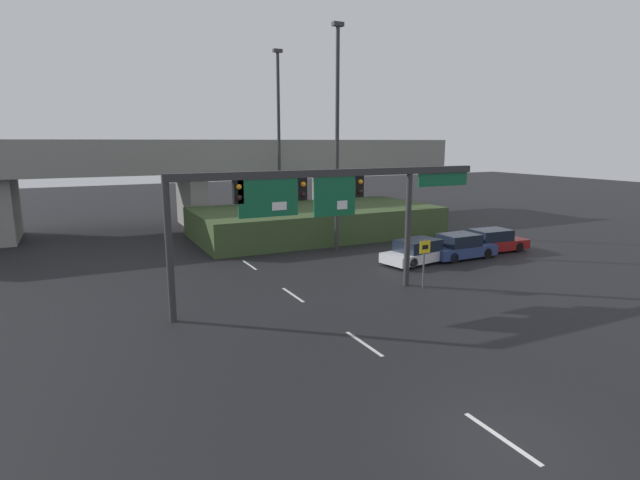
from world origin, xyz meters
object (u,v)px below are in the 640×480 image
at_px(speed_limit_sign, 424,257).
at_px(highway_light_pole_near, 337,135).
at_px(signal_gantry, 323,195).
at_px(highway_light_pole_far, 279,138).
at_px(parked_sedan_near_right, 419,252).
at_px(parked_sedan_mid_right, 460,247).
at_px(parked_sedan_far_right, 492,241).

relative_size(speed_limit_sign, highway_light_pole_near, 0.17).
height_order(signal_gantry, highway_light_pole_near, highway_light_pole_near).
distance_m(signal_gantry, highway_light_pole_far, 17.84).
xyz_separation_m(signal_gantry, highway_light_pole_near, (5.31, 8.66, 2.70)).
bearing_deg(signal_gantry, highway_light_pole_far, 74.47).
bearing_deg(parked_sedan_near_right, highway_light_pole_near, 108.78).
height_order(signal_gantry, parked_sedan_mid_right, signal_gantry).
bearing_deg(parked_sedan_near_right, speed_limit_sign, -135.07).
relative_size(signal_gantry, speed_limit_sign, 6.21).
bearing_deg(parked_sedan_near_right, highway_light_pole_far, 94.10).
height_order(highway_light_pole_near, parked_sedan_mid_right, highway_light_pole_near).
bearing_deg(speed_limit_sign, parked_sedan_mid_right, 34.88).
relative_size(highway_light_pole_near, parked_sedan_near_right, 2.79).
relative_size(highway_light_pole_near, highway_light_pole_far, 1.02).
bearing_deg(parked_sedan_near_right, signal_gantry, -165.96).
height_order(signal_gantry, parked_sedan_near_right, signal_gantry).
relative_size(highway_light_pole_far, parked_sedan_near_right, 2.73).
xyz_separation_m(parked_sedan_near_right, parked_sedan_mid_right, (2.95, -0.16, 0.04)).
xyz_separation_m(speed_limit_sign, parked_sedan_near_right, (3.05, 4.35, -0.92)).
distance_m(highway_light_pole_near, parked_sedan_mid_right, 10.23).
distance_m(speed_limit_sign, highway_light_pole_far, 18.64).
xyz_separation_m(speed_limit_sign, highway_light_pole_far, (-0.31, 17.75, 5.66)).
height_order(signal_gantry, parked_sedan_far_right, signal_gantry).
bearing_deg(highway_light_pole_near, signal_gantry, -121.53).
bearing_deg(parked_sedan_far_right, parked_sedan_mid_right, -168.22).
bearing_deg(highway_light_pole_far, parked_sedan_near_right, -75.93).
height_order(highway_light_pole_far, parked_sedan_mid_right, highway_light_pole_far).
xyz_separation_m(speed_limit_sign, parked_sedan_far_right, (9.12, 4.70, -0.90)).
height_order(parked_sedan_mid_right, parked_sedan_far_right, parked_sedan_mid_right).
bearing_deg(parked_sedan_near_right, parked_sedan_far_right, -6.64).
relative_size(signal_gantry, highway_light_pole_near, 1.07).
bearing_deg(parked_sedan_far_right, parked_sedan_near_right, -174.22).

